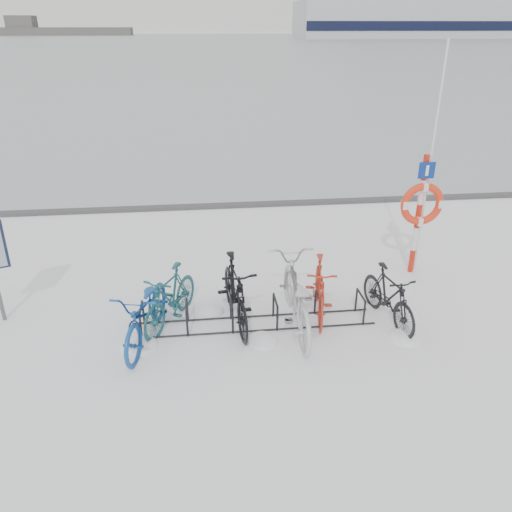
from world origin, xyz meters
TOP-DOWN VIEW (x-y plane):
  - ground at (0.00, 0.00)m, footprint 900.00×900.00m
  - ice_sheet at (0.00, 155.00)m, footprint 400.00×298.00m
  - quay_edge at (0.00, 5.90)m, footprint 400.00×0.25m
  - bike_rack at (0.00, 0.00)m, footprint 4.00×0.48m
  - lifebuoy_station at (3.36, 1.53)m, footprint 0.83×0.23m
  - cruise_ferry at (110.19, 191.61)m, footprint 146.28×27.57m
  - bike_0 at (-1.68, -0.20)m, footprint 1.09×2.05m
  - bike_1 at (-1.35, 0.24)m, footprint 1.18×1.69m
  - bike_2 at (-0.28, 0.16)m, footprint 0.75×1.96m
  - bike_3 at (0.68, -0.09)m, footprint 0.80×2.23m
  - bike_4 at (1.15, 0.24)m, footprint 0.76×1.73m
  - bike_5 at (2.23, -0.10)m, footprint 0.75×1.66m
  - snow_drifts at (0.50, -0.10)m, footprint 4.99×1.68m

SIDE VIEW (x-z plane):
  - ground at x=0.00m, z-range 0.00..0.00m
  - snow_drifts at x=0.50m, z-range -0.10..0.10m
  - ice_sheet at x=0.00m, z-range 0.00..0.02m
  - quay_edge at x=0.00m, z-range 0.00..0.10m
  - bike_rack at x=0.00m, z-range -0.05..0.41m
  - bike_5 at x=2.23m, z-range 0.00..0.96m
  - bike_1 at x=-1.35m, z-range 0.00..1.00m
  - bike_4 at x=1.15m, z-range 0.00..1.01m
  - bike_0 at x=-1.68m, z-range 0.00..1.02m
  - bike_2 at x=-0.28m, z-range 0.00..1.15m
  - bike_3 at x=0.68m, z-range 0.00..1.17m
  - lifebuoy_station at x=3.36m, z-range -0.71..3.60m
  - cruise_ferry at x=110.19m, z-range -10.94..37.12m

